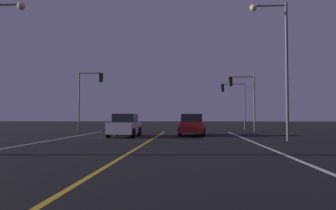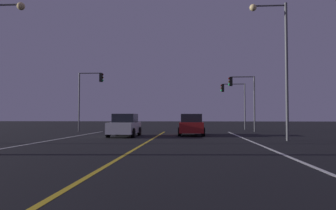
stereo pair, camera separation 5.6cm
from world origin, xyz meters
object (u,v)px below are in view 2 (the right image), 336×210
Objects in this scene: car_oncoming at (125,125)px; traffic_light_far_right at (233,95)px; traffic_light_near_left at (90,88)px; traffic_light_near_right at (242,91)px; car_ahead_far at (191,125)px; street_lamp_right_far at (278,54)px.

traffic_light_far_right reaches higher than car_oncoming.
traffic_light_near_left is at bearing -146.48° from car_oncoming.
car_oncoming is 13.16m from traffic_light_near_right.
car_oncoming and car_ahead_far have the same top height.
car_oncoming is 16.96m from traffic_light_far_right.
car_oncoming is at bearing -56.48° from traffic_light_near_left.
car_oncoming is 0.81× the size of traffic_light_far_right.
traffic_light_near_right reaches higher than car_ahead_far.
car_ahead_far is (5.00, 1.75, 0.00)m from car_oncoming.
car_oncoming is at bearing 109.27° from car_ahead_far.
traffic_light_far_right is at bearing -88.25° from street_lamp_right_far.
car_ahead_far is 8.58m from traffic_light_near_right.
street_lamp_right_far reaches higher than traffic_light_far_right.
car_oncoming is 5.29m from car_ahead_far.
street_lamp_right_far is (10.37, -3.56, 4.58)m from car_oncoming.
traffic_light_near_left reaches higher than traffic_light_near_right.
car_ahead_far is at bearing -31.14° from traffic_light_near_left.
street_lamp_right_far is at bearing -36.36° from traffic_light_near_left.
traffic_light_near_right reaches higher than car_oncoming.
car_oncoming is at bearing 38.52° from traffic_light_near_right.
traffic_light_near_left is at bearing 58.86° from car_ahead_far.
traffic_light_far_right is 17.08m from street_lamp_right_far.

